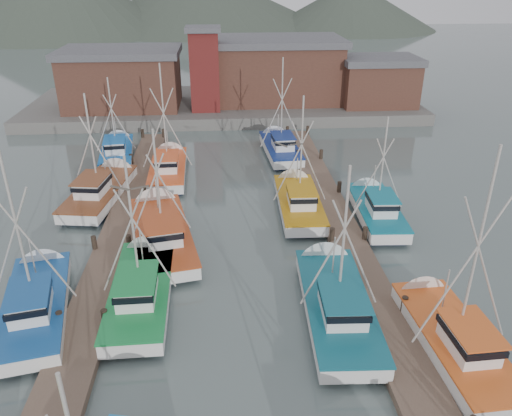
{
  "coord_description": "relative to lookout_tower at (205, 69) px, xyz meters",
  "views": [
    {
      "loc": [
        -0.4,
        -20.74,
        15.24
      ],
      "look_at": [
        1.44,
        5.21,
        2.6
      ],
      "focal_mm": 35.0,
      "sensor_mm": 36.0,
      "label": 1
    }
  ],
  "objects": [
    {
      "name": "boat_11",
      "position": [
        11.64,
        -24.42,
        -4.87
      ],
      "size": [
        3.16,
        8.25,
        7.74
      ],
      "rotation": [
        0.0,
        0.0,
        -0.05
      ],
      "color": "#111D38",
      "rests_on": "ground"
    },
    {
      "name": "dock_right",
      "position": [
        9.0,
        -28.96,
        -5.34
      ],
      "size": [
        2.3,
        46.0,
        1.5
      ],
      "color": "brown",
      "rests_on": "ground"
    },
    {
      "name": "ground",
      "position": [
        2.0,
        -33.0,
        -5.55
      ],
      "size": [
        260.0,
        260.0,
        0.0
      ],
      "primitive_type": "plane",
      "color": "#4C5B59",
      "rests_on": "ground"
    },
    {
      "name": "dock_left",
      "position": [
        -5.0,
        -28.96,
        -5.34
      ],
      "size": [
        2.3,
        46.0,
        1.5
      ],
      "color": "brown",
      "rests_on": "ground"
    },
    {
      "name": "boat_5",
      "position": [
        6.82,
        -34.26,
        -4.87
      ],
      "size": [
        3.59,
        9.7,
        8.77
      ],
      "rotation": [
        0.0,
        0.0,
        -0.04
      ],
      "color": "#111D38",
      "rests_on": "ground"
    },
    {
      "name": "boat_4",
      "position": [
        -2.64,
        -32.46,
        -4.87
      ],
      "size": [
        3.51,
        9.09,
        8.67
      ],
      "rotation": [
        0.0,
        0.0,
        0.02
      ],
      "color": "#111D38",
      "rests_on": "ground"
    },
    {
      "name": "boat_10",
      "position": [
        -7.15,
        -19.97,
        -4.87
      ],
      "size": [
        4.15,
        9.62,
        8.62
      ],
      "rotation": [
        0.0,
        0.0,
        -0.14
      ],
      "color": "#111D38",
      "rests_on": "ground"
    },
    {
      "name": "shed_left",
      "position": [
        -9.0,
        2.0,
        -1.21
      ],
      "size": [
        12.72,
        8.48,
        6.2
      ],
      "color": "brown",
      "rests_on": "quay"
    },
    {
      "name": "shed_right",
      "position": [
        19.0,
        1.0,
        -1.71
      ],
      "size": [
        8.48,
        6.36,
        5.2
      ],
      "color": "brown",
      "rests_on": "quay"
    },
    {
      "name": "shed_center",
      "position": [
        8.0,
        4.0,
        -0.86
      ],
      "size": [
        14.84,
        9.54,
        6.9
      ],
      "color": "brown",
      "rests_on": "quay"
    },
    {
      "name": "boat_6",
      "position": [
        -7.55,
        -33.32,
        -4.87
      ],
      "size": [
        4.41,
        9.14,
        9.3
      ],
      "rotation": [
        0.0,
        0.0,
        0.21
      ],
      "color": "#111D38",
      "rests_on": "ground"
    },
    {
      "name": "boat_8",
      "position": [
        -2.29,
        -26.59,
        -4.87
      ],
      "size": [
        5.03,
        10.5,
        8.27
      ],
      "rotation": [
        0.0,
        0.0,
        0.2
      ],
      "color": "#111D38",
      "rests_on": "ground"
    },
    {
      "name": "boat_9",
      "position": [
        6.7,
        -22.84,
        -4.87
      ],
      "size": [
        3.54,
        8.82,
        8.82
      ],
      "rotation": [
        0.0,
        0.0,
        -0.02
      ],
      "color": "#111D38",
      "rests_on": "ground"
    },
    {
      "name": "boat_13",
      "position": [
        6.71,
        -11.57,
        -4.87
      ],
      "size": [
        3.68,
        8.71,
        9.28
      ],
      "rotation": [
        0.0,
        0.0,
        0.07
      ],
      "color": "#111D38",
      "rests_on": "ground"
    },
    {
      "name": "gull_near",
      "position": [
        -2.11,
        -35.29,
        1.75
      ],
      "size": [
        1.55,
        0.63,
        0.24
      ],
      "rotation": [
        0.0,
        0.0,
        -0.13
      ],
      "color": "slate",
      "rests_on": "ground"
    },
    {
      "name": "boat_14",
      "position": [
        -7.57,
        -11.65,
        -4.87
      ],
      "size": [
        3.58,
        8.6,
        7.84
      ],
      "rotation": [
        0.0,
        0.0,
        0.13
      ],
      "color": "#111D38",
      "rests_on": "ground"
    },
    {
      "name": "boat_12",
      "position": [
        -2.76,
        -15.88,
        -4.87
      ],
      "size": [
        3.84,
        8.81,
        9.7
      ],
      "rotation": [
        0.0,
        0.0,
        0.03
      ],
      "color": "#111D38",
      "rests_on": "ground"
    },
    {
      "name": "gull_far",
      "position": [
        5.0,
        -29.53,
        1.44
      ],
      "size": [
        1.51,
        0.66,
        0.24
      ],
      "rotation": [
        0.0,
        0.0,
        -0.54
      ],
      "color": "slate",
      "rests_on": "ground"
    },
    {
      "name": "quay",
      "position": [
        2.0,
        4.0,
        -4.95
      ],
      "size": [
        44.0,
        16.0,
        1.2
      ],
      "primitive_type": "cube",
      "color": "slate",
      "rests_on": "ground"
    },
    {
      "name": "boat_7",
      "position": [
        11.27,
        -37.14,
        -4.86
      ],
      "size": [
        4.09,
        8.61,
        10.34
      ],
      "rotation": [
        0.0,
        0.0,
        0.05
      ],
      "color": "#111D38",
      "rests_on": "ground"
    },
    {
      "name": "lookout_tower",
      "position": [
        0.0,
        0.0,
        0.0
      ],
      "size": [
        3.6,
        3.6,
        8.5
      ],
      "color": "maroon",
      "rests_on": "quay"
    },
    {
      "name": "distant_hills",
      "position": [
        -10.76,
        89.59,
        -5.55
      ],
      "size": [
        175.0,
        140.0,
        42.0
      ],
      "color": "#3F483C",
      "rests_on": "ground"
    }
  ]
}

